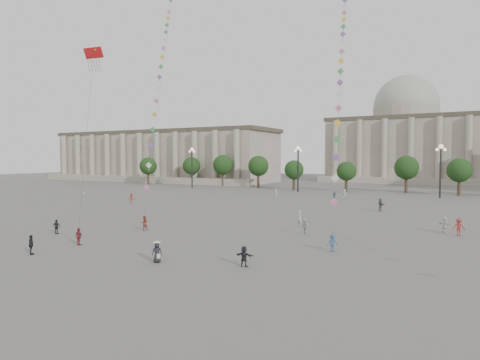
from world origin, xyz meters
The scene contains 27 objects.
ground centered at (0.00, 0.00, 0.00)m, with size 360.00×360.00×0.00m, color #5B5856.
hall_west centered at (-75.00, 93.89, 8.43)m, with size 84.00×26.22×17.20m.
hall_central centered at (0.00, 129.22, 14.23)m, with size 48.30×34.30×35.50m.
tree_row centered at (0.00, 78.00, 5.39)m, with size 137.12×5.12×8.00m.
lamp_post_far_west centered at (-45.00, 70.00, 7.35)m, with size 2.00×0.90×10.65m.
lamp_post_mid_west centered at (-15.00, 70.00, 7.35)m, with size 2.00×0.90×10.65m.
lamp_post_mid_east centered at (15.00, 70.00, 7.35)m, with size 2.00×0.90×10.65m.
person_crowd_0 centered at (-2.34, 56.39, 0.77)m, with size 0.91×0.38×1.55m, color #355878.
person_crowd_1 centered at (-47.94, 36.70, 0.81)m, with size 0.78×0.61×1.61m, color silver.
person_crowd_2 centered at (-31.32, 32.54, 0.90)m, with size 1.16×0.66×1.79m, color maroon.
person_crowd_3 centered at (6.44, 4.09, 0.76)m, with size 1.42×0.45×1.53m, color #212327.
person_crowd_4 centered at (-1.07, 59.02, 0.92)m, with size 1.71×0.55×1.85m, color white.
person_crowd_6 centered at (5.65, 18.82, 0.86)m, with size 1.11×0.64×1.71m, color slate.
person_crowd_7 centered at (18.42, 27.14, 0.85)m, with size 1.57×0.50×1.70m, color silver.
person_crowd_8 centered at (19.79, 25.63, 0.91)m, with size 1.17×0.67×1.82m, color maroon.
person_crowd_10 centered at (-14.26, 56.10, 0.86)m, with size 0.63×0.41×1.72m, color beige.
person_crowd_12 centered at (8.79, 42.74, 0.96)m, with size 1.79×0.57×1.93m, color #5C5D61.
person_crowd_13 centered at (3.22, 23.79, 0.91)m, with size 0.67×0.44×1.83m, color #BABAB5.
tourist_0 centered at (-10.47, 3.56, 0.80)m, with size 0.93×0.39×1.59m, color maroon.
tourist_1 centered at (-10.79, -1.01, 0.82)m, with size 0.96×0.40×1.64m, color black.
tourist_4 centered at (-17.21, 6.42, 0.76)m, with size 0.89×0.37×1.52m, color black.
kite_flyer_0 centered at (-10.70, 12.61, 0.80)m, with size 0.78×0.61×1.61m, color brown.
kite_flyer_1 centered at (10.63, 12.18, 0.76)m, with size 0.98×0.57×1.52m, color #344E75.
hat_person centered at (0.03, 1.96, 0.83)m, with size 0.91×0.85×1.69m.
dragon_kite centered at (-13.37, 8.29, 17.88)m, with size 2.60×2.80×18.08m.
kite_train_west centered at (-23.19, 31.80, 25.50)m, with size 23.65×35.43×61.52m.
kite_train_mid centered at (4.24, 37.96, 27.76)m, with size 12.78×48.71×70.14m.
Camera 1 is at (21.20, -23.19, 8.01)m, focal length 32.00 mm.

